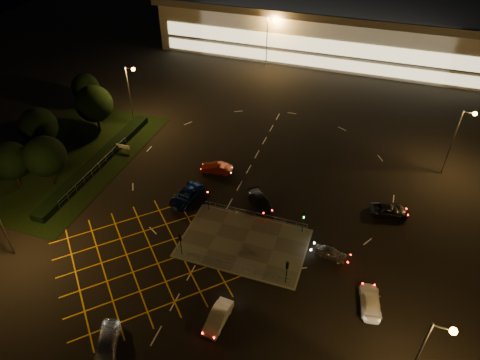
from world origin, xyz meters
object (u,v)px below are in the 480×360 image
(signal_se, at_px, (287,268))
(car_far_dkgrey, at_px, (261,201))
(car_left_blue, at_px, (187,195))
(car_right_silver, at_px, (331,253))
(signal_nw, at_px, (208,196))
(signal_sw, at_px, (180,240))
(car_queue_white, at_px, (218,317))
(car_east_grey, at_px, (390,210))
(signal_ne, at_px, (304,218))
(car_near_silver, at_px, (107,342))
(car_approach_white, at_px, (370,301))
(car_circ_red, at_px, (217,168))

(signal_se, xyz_separation_m, car_far_dkgrey, (-6.12, 10.99, -1.67))
(car_left_blue, relative_size, car_right_silver, 1.55)
(signal_nw, bearing_deg, car_left_blue, 164.79)
(signal_sw, height_order, car_queue_white, signal_sw)
(signal_sw, bearing_deg, car_east_grey, -145.80)
(signal_ne, height_order, car_queue_white, signal_ne)
(signal_nw, xyz_separation_m, car_near_silver, (-1.60, -20.46, -1.58))
(car_left_blue, xyz_separation_m, car_east_grey, (25.08, 5.73, -0.11))
(signal_sw, height_order, signal_ne, same)
(signal_sw, bearing_deg, signal_se, -180.00)
(car_right_silver, distance_m, car_east_grey, 11.05)
(signal_nw, relative_size, car_queue_white, 0.73)
(signal_sw, bearing_deg, car_far_dkgrey, -118.13)
(signal_se, height_order, car_far_dkgrey, signal_se)
(signal_se, bearing_deg, car_east_grey, -123.16)
(car_near_silver, distance_m, car_approach_white, 25.50)
(signal_nw, relative_size, car_left_blue, 0.57)
(car_circ_red, relative_size, car_approach_white, 0.93)
(car_far_dkgrey, bearing_deg, signal_sw, -160.64)
(car_queue_white, bearing_deg, car_left_blue, 127.98)
(car_queue_white, relative_size, car_far_dkgrey, 0.90)
(signal_se, height_order, car_circ_red, signal_se)
(car_circ_red, bearing_deg, car_far_dkgrey, 50.32)
(signal_sw, height_order, car_circ_red, signal_sw)
(signal_se, bearing_deg, signal_sw, 0.00)
(car_far_dkgrey, bearing_deg, car_east_grey, -29.36)
(signal_sw, distance_m, signal_se, 12.00)
(signal_se, distance_m, car_circ_red, 21.19)
(signal_sw, xyz_separation_m, car_circ_red, (-2.05, 15.78, -1.63))
(signal_sw, xyz_separation_m, car_right_silver, (15.81, 5.24, -1.76))
(car_approach_white, bearing_deg, signal_ne, -52.94)
(signal_se, bearing_deg, signal_nw, -33.65)
(car_near_silver, bearing_deg, car_left_blue, 72.78)
(car_left_blue, distance_m, car_circ_red, 6.99)
(signal_sw, height_order, signal_nw, same)
(signal_ne, bearing_deg, signal_sw, -146.35)
(signal_sw, height_order, car_right_silver, signal_sw)
(signal_nw, bearing_deg, car_right_silver, -9.85)
(car_near_silver, height_order, car_right_silver, car_near_silver)
(car_circ_red, xyz_separation_m, car_east_grey, (23.63, -1.11, -0.07))
(car_east_grey, bearing_deg, signal_nw, 96.84)
(car_near_silver, bearing_deg, car_circ_red, 68.61)
(car_left_blue, distance_m, car_approach_white, 25.72)
(car_circ_red, bearing_deg, signal_sw, -1.15)
(signal_nw, distance_m, car_left_blue, 3.96)
(signal_sw, height_order, car_east_grey, signal_sw)
(signal_nw, bearing_deg, car_approach_white, -21.10)
(car_circ_red, bearing_deg, car_queue_white, 13.35)
(car_right_silver, xyz_separation_m, car_east_grey, (5.78, 9.42, 0.05))
(signal_nw, distance_m, car_circ_red, 8.22)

